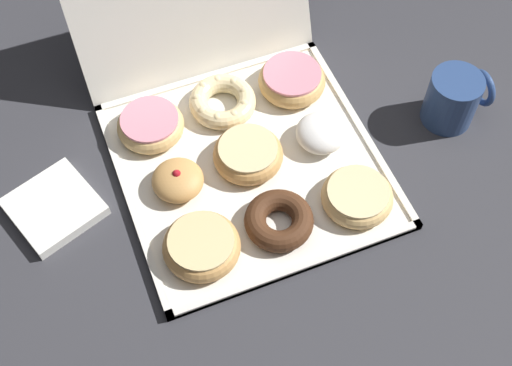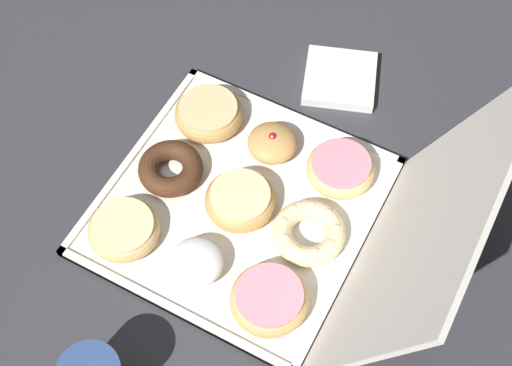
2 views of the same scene
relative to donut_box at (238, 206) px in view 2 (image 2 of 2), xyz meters
The scene contains 13 objects.
ground_plane 0.01m from the donut_box, ahead, with size 3.00×3.00×0.00m, color #333338.
donut_box is the anchor object (origin of this frame).
box_lid_open 0.33m from the donut_box, 90.00° to the left, with size 0.42×0.38×0.01m, color silver.
glazed_ring_donut_0 0.18m from the donut_box, 135.15° to the right, with size 0.12×0.12×0.04m.
chocolate_cake_ring_donut_1 0.13m from the donut_box, 88.48° to the right, with size 0.11×0.11×0.03m.
glazed_ring_donut_2 0.19m from the donut_box, 44.99° to the right, with size 0.12×0.12×0.03m.
jelly_filled_donut_3 0.13m from the donut_box, behind, with size 0.08×0.08×0.05m.
glazed_ring_donut_4 0.03m from the donut_box, 67.72° to the left, with size 0.12×0.12×0.04m.
powdered_filled_donut_5 0.13m from the donut_box, ahead, with size 0.08×0.08×0.04m.
pink_frosted_donut_6 0.18m from the donut_box, 136.81° to the left, with size 0.11×0.11×0.04m.
cruller_donut_7 0.13m from the donut_box, 90.65° to the left, with size 0.12×0.12×0.03m.
pink_frosted_donut_8 0.18m from the donut_box, 44.14° to the left, with size 0.12×0.12×0.04m.
napkin_stack 0.32m from the donut_box, behind, with size 0.13×0.13×0.02m, color white.
Camera 2 is at (0.51, 0.31, 1.06)m, focal length 51.82 mm.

